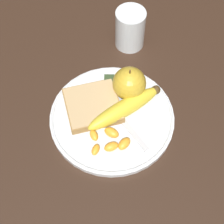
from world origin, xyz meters
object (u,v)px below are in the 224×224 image
at_px(apple, 129,83).
at_px(jam_packet, 112,83).
at_px(banana, 125,108).
at_px(fork, 120,117).
at_px(bread_slice, 93,106).
at_px(juice_glass, 130,30).
at_px(plate, 112,118).

height_order(apple, jam_packet, apple).
bearing_deg(banana, jam_packet, 113.44).
xyz_separation_m(fork, jam_packet, (-0.02, 0.09, 0.01)).
bearing_deg(bread_slice, fork, -20.84).
relative_size(juice_glass, fork, 0.70).
distance_m(plate, juice_glass, 0.24).
bearing_deg(banana, juice_glass, 86.97).
relative_size(banana, fork, 1.20).
bearing_deg(apple, plate, -120.03).
xyz_separation_m(apple, fork, (-0.02, -0.07, -0.04)).
distance_m(banana, fork, 0.02).
bearing_deg(juice_glass, apple, -91.07).
xyz_separation_m(juice_glass, jam_packet, (-0.04, -0.14, -0.03)).
distance_m(juice_glass, bread_slice, 0.22).
distance_m(banana, bread_slice, 0.07).
xyz_separation_m(juice_glass, fork, (-0.02, -0.23, -0.03)).
relative_size(bread_slice, fork, 0.99).
xyz_separation_m(plate, jam_packet, (-0.00, 0.09, 0.01)).
distance_m(apple, fork, 0.08).
xyz_separation_m(banana, jam_packet, (-0.03, 0.07, -0.01)).
height_order(juice_glass, jam_packet, juice_glass).
height_order(plate, jam_packet, jam_packet).
distance_m(apple, bread_slice, 0.10).
relative_size(apple, jam_packet, 2.14).
relative_size(juice_glass, bread_slice, 0.71).
xyz_separation_m(juice_glass, banana, (-0.01, -0.22, -0.02)).
height_order(juice_glass, banana, juice_glass).
height_order(banana, fork, banana).
xyz_separation_m(bread_slice, fork, (0.06, -0.02, -0.01)).
relative_size(juice_glass, apple, 1.21).
bearing_deg(juice_glass, banana, -93.03).
bearing_deg(plate, banana, 23.25).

